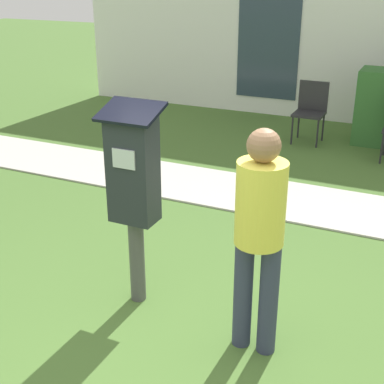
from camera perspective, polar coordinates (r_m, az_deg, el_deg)
The scene contains 6 objects.
ground_plane at distance 3.85m, azimuth -2.89°, elevation -16.78°, with size 40.00×40.00×0.00m, color #476B2D.
sidewalk at distance 6.20m, azimuth 9.68°, elevation -0.75°, with size 12.00×1.10×0.02m.
building_facade at distance 9.46m, azimuth 16.96°, elevation 16.67°, with size 10.00×0.26×3.20m.
parking_meter at distance 3.93m, azimuth -6.27°, elevation 1.23°, with size 0.44×0.31×1.59m.
person_standing at distance 3.43m, azimuth 7.20°, elevation -3.78°, with size 0.32×0.32×1.58m.
outdoor_chair_left at distance 8.30m, azimuth 12.57°, elevation 8.85°, with size 0.44×0.44×0.90m.
Camera 1 is at (1.42, -2.61, 2.45)m, focal length 50.00 mm.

